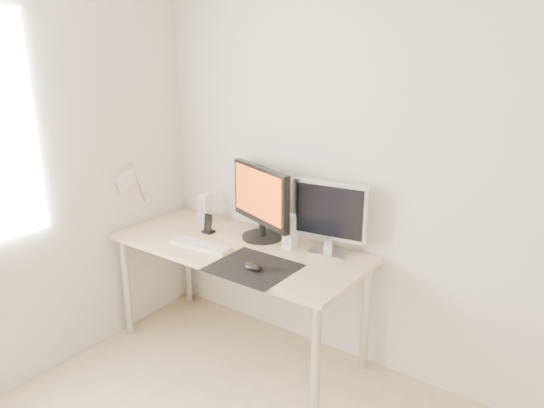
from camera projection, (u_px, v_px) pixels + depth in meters
The scene contains 11 objects.
wall_back at pixel (414, 174), 2.85m from camera, with size 3.50×3.50×0.00m, color white.
mousepad at pixel (253, 267), 2.94m from camera, with size 0.45×0.40×0.00m, color black.
mouse at pixel (253, 267), 2.90m from camera, with size 0.11×0.07×0.04m, color black.
desk at pixel (239, 257), 3.27m from camera, with size 1.60×0.70×0.73m.
main_monitor at pixel (261, 200), 3.28m from camera, with size 0.53×0.33×0.47m.
second_monitor at pixel (330, 215), 3.06m from camera, with size 0.45×0.19×0.43m.
speaker_left at pixel (205, 208), 3.60m from camera, with size 0.07×0.08×0.21m.
speaker_right at pixel (290, 232), 3.18m from camera, with size 0.07×0.08×0.21m.
keyboard at pixel (200, 245), 3.23m from camera, with size 0.43×0.15×0.02m.
phone_dock at pixel (208, 227), 3.44m from camera, with size 0.07×0.06×0.13m.
pennant at pixel (130, 181), 3.47m from camera, with size 0.01×0.23×0.29m.
Camera 1 is at (0.99, -0.94, 1.98)m, focal length 35.00 mm.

